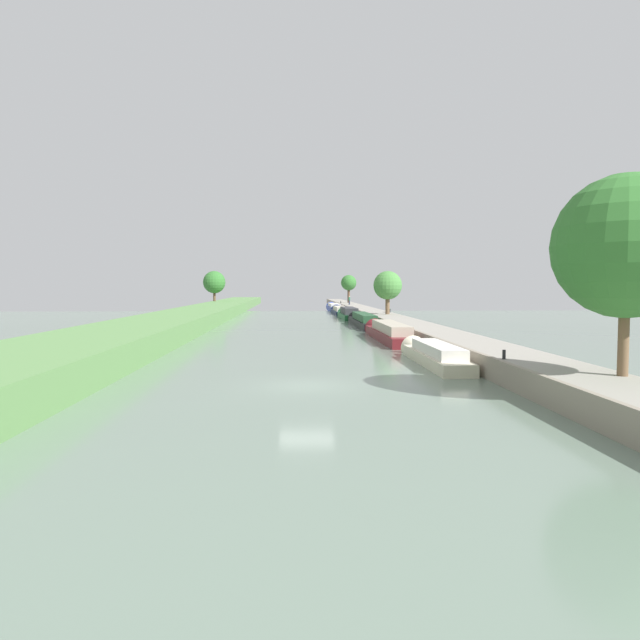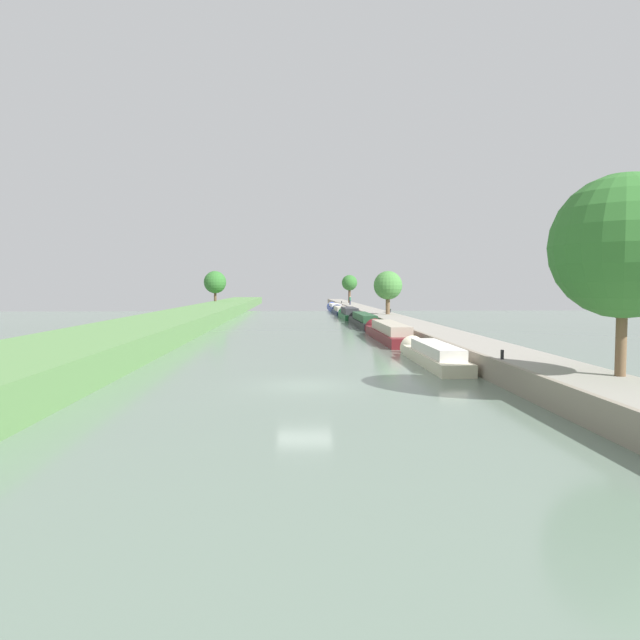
# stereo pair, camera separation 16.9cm
# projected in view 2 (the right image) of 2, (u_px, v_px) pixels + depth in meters

# --- Properties ---
(ground_plane) EXTENTS (160.00, 160.00, 0.00)m
(ground_plane) POSITION_uv_depth(u_px,v_px,m) (305.00, 386.00, 26.18)
(ground_plane) COLOR slate
(left_grassy_bank) EXTENTS (7.48, 260.00, 1.63)m
(left_grassy_bank) POSITION_uv_depth(u_px,v_px,m) (18.00, 370.00, 25.54)
(left_grassy_bank) COLOR #5B894C
(left_grassy_bank) RESTS_ON ground_plane
(right_towpath) EXTENTS (3.58, 260.00, 1.09)m
(right_towpath) POSITION_uv_depth(u_px,v_px,m) (538.00, 372.00, 26.65)
(right_towpath) COLOR gray
(right_towpath) RESTS_ON ground_plane
(stone_quay) EXTENTS (0.25, 260.00, 1.14)m
(stone_quay) POSITION_uv_depth(u_px,v_px,m) (497.00, 372.00, 26.56)
(stone_quay) COLOR gray
(stone_quay) RESTS_ON ground_plane
(narrowboat_cream) EXTENTS (1.80, 11.23, 1.80)m
(narrowboat_cream) POSITION_uv_depth(u_px,v_px,m) (432.00, 355.00, 33.76)
(narrowboat_cream) COLOR beige
(narrowboat_cream) RESTS_ON ground_plane
(narrowboat_maroon) EXTENTS (2.07, 15.86, 2.12)m
(narrowboat_maroon) POSITION_uv_depth(u_px,v_px,m) (388.00, 332.00, 48.80)
(narrowboat_maroon) COLOR maroon
(narrowboat_maroon) RESTS_ON ground_plane
(narrowboat_black) EXTENTS (1.86, 16.92, 2.01)m
(narrowboat_black) POSITION_uv_depth(u_px,v_px,m) (363.00, 320.00, 66.02)
(narrowboat_black) COLOR black
(narrowboat_black) RESTS_ON ground_plane
(narrowboat_green) EXTENTS (2.15, 13.03, 2.26)m
(narrowboat_green) POSITION_uv_depth(u_px,v_px,m) (348.00, 314.00, 81.56)
(narrowboat_green) COLOR #1E6033
(narrowboat_green) RESTS_ON ground_plane
(narrowboat_navy) EXTENTS (2.19, 13.68, 2.08)m
(narrowboat_navy) POSITION_uv_depth(u_px,v_px,m) (340.00, 311.00, 95.68)
(narrowboat_navy) COLOR #141E42
(narrowboat_navy) RESTS_ON ground_plane
(narrowboat_blue) EXTENTS (2.16, 15.23, 2.05)m
(narrowboat_blue) POSITION_uv_depth(u_px,v_px,m) (334.00, 307.00, 110.62)
(narrowboat_blue) COLOR #283D93
(narrowboat_blue) RESTS_ON ground_plane
(tree_rightbank_near) EXTENTS (5.53, 5.53, 7.76)m
(tree_rightbank_near) POSITION_uv_depth(u_px,v_px,m) (624.00, 246.00, 21.74)
(tree_rightbank_near) COLOR brown
(tree_rightbank_near) RESTS_ON right_towpath
(tree_rightbank_midnear) EXTENTS (3.56, 3.56, 5.37)m
(tree_rightbank_midnear) POSITION_uv_depth(u_px,v_px,m) (388.00, 286.00, 70.80)
(tree_rightbank_midnear) COLOR brown
(tree_rightbank_midnear) RESTS_ON right_towpath
(tree_rightbank_midfar) EXTENTS (3.30, 3.30, 5.89)m
(tree_rightbank_midfar) POSITION_uv_depth(u_px,v_px,m) (350.00, 283.00, 121.41)
(tree_rightbank_midfar) COLOR brown
(tree_rightbank_midfar) RESTS_ON right_towpath
(tree_leftbank_downstream) EXTENTS (4.39, 4.39, 5.95)m
(tree_leftbank_downstream) POSITION_uv_depth(u_px,v_px,m) (215.00, 282.00, 112.38)
(tree_leftbank_downstream) COLOR brown
(tree_leftbank_downstream) RESTS_ON left_grassy_bank
(person_walking) EXTENTS (0.34, 0.34, 1.66)m
(person_walking) POSITION_uv_depth(u_px,v_px,m) (350.00, 300.00, 107.75)
(person_walking) COLOR #282D42
(person_walking) RESTS_ON right_towpath
(mooring_bollard_near) EXTENTS (0.16, 0.16, 0.45)m
(mooring_bollard_near) POSITION_uv_depth(u_px,v_px,m) (502.00, 355.00, 27.09)
(mooring_bollard_near) COLOR black
(mooring_bollard_near) RESTS_ON right_towpath
(mooring_bollard_far) EXTENTS (0.16, 0.16, 0.45)m
(mooring_bollard_far) POSITION_uv_depth(u_px,v_px,m) (342.00, 302.00, 117.56)
(mooring_bollard_far) COLOR black
(mooring_bollard_far) RESTS_ON right_towpath
(park_bench) EXTENTS (0.44, 1.50, 0.47)m
(park_bench) POSITION_uv_depth(u_px,v_px,m) (389.00, 310.00, 76.39)
(park_bench) COLOR #333338
(park_bench) RESTS_ON right_towpath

